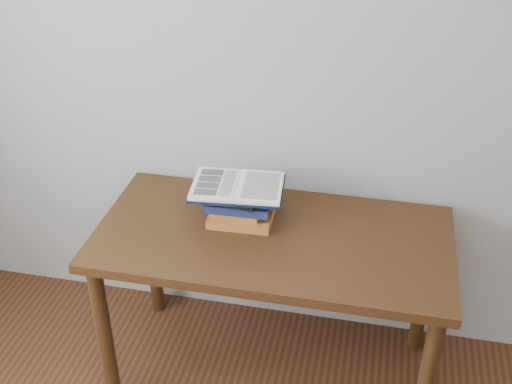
# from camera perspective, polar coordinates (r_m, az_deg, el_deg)

# --- Properties ---
(room_shell) EXTENTS (3.54, 3.54, 2.62)m
(room_shell) POSITION_cam_1_polar(r_m,az_deg,el_deg) (0.82, -17.11, -6.07)
(room_shell) COLOR #AAA7A1
(room_shell) RESTS_ON ground
(desk) EXTENTS (1.33, 0.66, 0.71)m
(desk) POSITION_cam_1_polar(r_m,az_deg,el_deg) (2.46, 1.48, -5.66)
(desk) COLOR #3F1E0F
(desk) RESTS_ON ground
(book_stack) EXTENTS (0.26, 0.20, 0.13)m
(book_stack) POSITION_cam_1_polar(r_m,az_deg,el_deg) (2.45, -1.51, -1.17)
(book_stack) COLOR #BB712A
(book_stack) RESTS_ON desk
(open_book) EXTENTS (0.37, 0.27, 0.03)m
(open_book) POSITION_cam_1_polar(r_m,az_deg,el_deg) (2.42, -1.65, 0.46)
(open_book) COLOR black
(open_book) RESTS_ON book_stack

